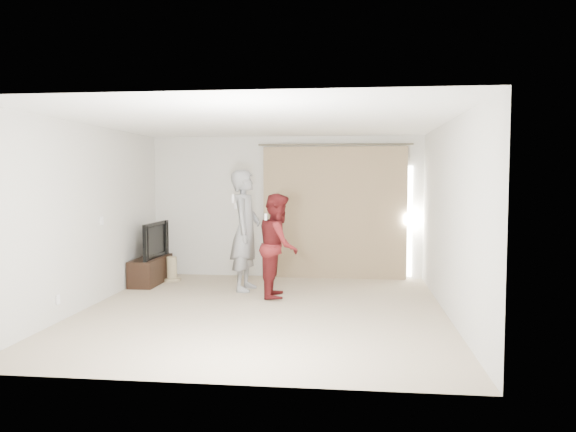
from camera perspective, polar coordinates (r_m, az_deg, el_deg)
The scene contains 10 objects.
floor at distance 7.87m, azimuth -2.61°, elevation -9.64°, with size 5.50×5.50×0.00m, color #C7AF95.
wall_back at distance 10.38m, azimuth -0.22°, elevation 0.94°, with size 5.00×0.04×2.60m, color beige.
wall_left at distance 8.43m, azimuth -19.66°, elevation -0.01°, with size 0.04×5.50×2.60m.
ceiling at distance 7.68m, azimuth -2.67°, elevation 9.57°, with size 5.00×5.50×0.01m, color white.
curtain at distance 10.25m, azimuth 4.81°, elevation 0.35°, with size 2.80×0.11×2.46m.
tv_console at distance 10.12m, azimuth -13.77°, elevation -5.38°, with size 0.41×1.17×0.45m, color black.
tv at distance 10.04m, azimuth -13.82°, elevation -2.37°, with size 1.07×0.14×0.62m, color black.
scratching_post at distance 10.26m, azimuth -11.73°, elevation -5.51°, with size 0.32×0.32×0.43m.
person_man at distance 9.16m, azimuth -4.34°, elevation -1.47°, with size 0.52×0.75×1.96m.
person_woman at distance 8.66m, azimuth -0.97°, elevation -3.00°, with size 0.65×0.81×1.60m.
Camera 1 is at (1.22, -7.55, 1.85)m, focal length 35.00 mm.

